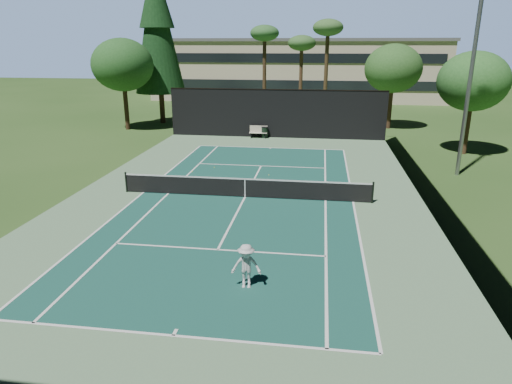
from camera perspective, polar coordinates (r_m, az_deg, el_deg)
ground at (r=23.53m, az=-1.38°, el=-0.67°), size 160.00×160.00×0.00m
apron_slab at (r=23.53m, az=-1.38°, el=-0.66°), size 18.00×32.00×0.01m
court_surface at (r=23.53m, az=-1.38°, el=-0.64°), size 10.97×23.77×0.01m
court_lines at (r=23.53m, az=-1.38°, el=-0.63°), size 11.07×23.87×0.01m
tennis_net at (r=23.36m, az=-1.39°, el=0.62°), size 12.90×0.10×1.10m
fence at (r=23.03m, az=-1.39°, el=4.12°), size 18.04×32.05×4.03m
player at (r=14.80m, az=-1.23°, el=-9.26°), size 1.01×0.62×1.51m
tennis_ball_b at (r=28.44m, az=-7.98°, el=2.53°), size 0.07×0.07×0.07m
tennis_ball_c at (r=27.47m, az=1.61°, el=2.14°), size 0.06×0.06×0.06m
tennis_ball_d at (r=29.26m, az=-5.23°, el=3.07°), size 0.07×0.07×0.07m
park_bench at (r=38.65m, az=0.31°, el=7.58°), size 1.50×0.45×1.02m
trash_bin at (r=38.65m, az=1.09°, el=7.48°), size 0.56×0.56×0.95m
pine_tree at (r=46.75m, az=-12.30°, el=20.09°), size 4.80×4.80×15.00m
palm_a at (r=46.34m, az=1.08°, el=18.80°), size 2.80×2.80×9.32m
palm_b at (r=48.04m, az=5.74°, el=17.70°), size 2.80×2.80×8.42m
palm_c at (r=45.00m, az=8.97°, el=19.15°), size 2.80×2.80×9.77m
decid_tree_a at (r=44.49m, az=16.78°, el=14.54°), size 5.12×5.12×7.62m
decid_tree_b at (r=35.60m, az=25.52°, el=12.35°), size 4.80×4.80×7.14m
decid_tree_c at (r=43.76m, az=-16.34°, el=14.99°), size 5.44×5.44×8.09m
campus_building at (r=68.15m, az=5.15°, el=15.12°), size 40.50×12.50×8.30m
light_pole at (r=29.21m, az=25.43°, el=14.23°), size 0.90×0.25×12.22m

